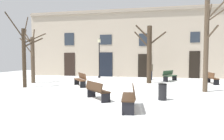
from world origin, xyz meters
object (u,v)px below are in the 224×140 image
at_px(tree_near_facade, 207,40).
at_px(tree_center, 32,56).
at_px(bench_near_lamp, 81,79).
at_px(bench_far_corner, 170,76).
at_px(person_by_shop_door, 150,70).
at_px(streetlamp, 99,54).
at_px(tree_left_of_center, 25,54).
at_px(litter_bin, 162,92).
at_px(bench_near_center_tree, 211,78).
at_px(tree_foreground, 149,51).
at_px(bench_back_to_back_left, 97,91).
at_px(bench_by_litter_bin, 130,97).

distance_m(tree_near_facade, tree_center, 12.26).
bearing_deg(bench_near_lamp, bench_far_corner, 90.95).
relative_size(tree_center, person_by_shop_door, 2.64).
height_order(tree_near_facade, streetlamp, tree_near_facade).
distance_m(tree_left_of_center, litter_bin, 9.19).
bearing_deg(bench_near_center_tree, tree_foreground, 90.36).
bearing_deg(streetlamp, person_by_shop_door, -9.58).
bearing_deg(bench_near_lamp, bench_back_to_back_left, -5.33).
relative_size(tree_left_of_center, bench_far_corner, 2.96).
relative_size(tree_left_of_center, litter_bin, 6.25).
xyz_separation_m(streetlamp, litter_bin, (5.56, -9.30, -1.95)).
bearing_deg(person_by_shop_door, bench_near_center_tree, 167.92).
xyz_separation_m(tree_foreground, streetlamp, (-4.78, 3.06, -0.10)).
xyz_separation_m(tree_center, litter_bin, (9.60, -4.53, -1.66)).
bearing_deg(tree_center, bench_by_litter_bin, -37.85).
bearing_deg(tree_left_of_center, litter_bin, -14.96).
relative_size(streetlamp, bench_near_center_tree, 2.18).
distance_m(streetlamp, litter_bin, 11.01).
height_order(tree_foreground, bench_near_center_tree, tree_foreground).
bearing_deg(streetlamp, bench_near_lamp, -87.42).
height_order(tree_foreground, bench_far_corner, tree_foreground).
xyz_separation_m(tree_near_facade, bench_near_center_tree, (1.31, 3.94, -2.51)).
height_order(tree_foreground, litter_bin, tree_foreground).
height_order(tree_center, bench_far_corner, tree_center).
distance_m(bench_near_lamp, person_by_shop_door, 6.78).
bearing_deg(bench_near_lamp, bench_by_litter_bin, 1.24).
bearing_deg(streetlamp, tree_left_of_center, -114.29).
xyz_separation_m(tree_near_facade, tree_left_of_center, (-11.22, -0.52, -0.77)).
height_order(tree_left_of_center, bench_far_corner, tree_left_of_center).
xyz_separation_m(tree_near_facade, bench_far_corner, (-1.62, 5.20, -2.51)).
distance_m(streetlamp, person_by_shop_door, 5.14).
xyz_separation_m(bench_near_lamp, bench_by_litter_bin, (4.03, -5.45, 0.00)).
relative_size(bench_near_lamp, bench_by_litter_bin, 0.92).
height_order(tree_foreground, streetlamp, tree_foreground).
height_order(tree_left_of_center, bench_near_center_tree, tree_left_of_center).
distance_m(litter_bin, bench_back_to_back_left, 3.02).
xyz_separation_m(tree_left_of_center, person_by_shop_door, (8.01, 6.15, -1.30)).
bearing_deg(bench_near_center_tree, bench_far_corner, 60.44).
xyz_separation_m(tree_center, bench_by_litter_bin, (8.32, -6.47, -1.57)).
relative_size(litter_bin, bench_far_corner, 0.47).
bearing_deg(tree_foreground, bench_near_center_tree, 6.73).
xyz_separation_m(streetlamp, bench_far_corner, (6.45, -1.26, -1.89)).
distance_m(tree_left_of_center, bench_near_center_tree, 13.41).
bearing_deg(bench_back_to_back_left, bench_far_corner, -66.83).
distance_m(streetlamp, bench_by_litter_bin, 12.17).
height_order(tree_left_of_center, bench_back_to_back_left, tree_left_of_center).
relative_size(streetlamp, bench_near_lamp, 2.26).
distance_m(tree_foreground, bench_by_litter_bin, 8.43).
bearing_deg(bench_near_center_tree, bench_near_lamp, 103.35).
height_order(tree_center, litter_bin, tree_center).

